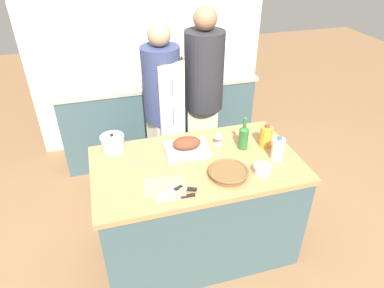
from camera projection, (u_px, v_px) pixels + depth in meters
ground_plane at (196, 244)px, 2.96m from camera, size 12.00×12.00×0.00m
kitchen_island at (196, 207)px, 2.72m from camera, size 1.51×0.87×0.87m
back_counter at (158, 115)px, 3.97m from camera, size 2.18×0.60×0.92m
back_wall at (148, 37)px, 3.81m from camera, size 2.68×0.10×2.55m
roasting_pan at (187, 147)px, 2.58m from camera, size 0.34×0.26×0.12m
wicker_basket at (228, 172)px, 2.35m from camera, size 0.28×0.28×0.05m
cutting_board at (164, 187)px, 2.24m from camera, size 0.30×0.24×0.02m
stock_pot at (113, 143)px, 2.59m from camera, size 0.18×0.18×0.15m
mixing_bowl at (262, 169)px, 2.37m from camera, size 0.13×0.13×0.06m
juice_jug at (266, 136)px, 2.63m from camera, size 0.10×0.10×0.18m
milk_jug at (278, 149)px, 2.48m from camera, size 0.09×0.09×0.19m
wine_bottle_green at (244, 136)px, 2.59m from camera, size 0.07×0.07×0.26m
wine_glass_left at (219, 135)px, 2.65m from camera, size 0.07×0.07×0.11m
knife_chef at (177, 198)px, 2.16m from camera, size 0.25×0.04×0.01m
knife_paring at (172, 191)px, 2.19m from camera, size 0.17×0.09×0.01m
knife_bread at (185, 188)px, 2.21m from camera, size 0.16×0.10×0.01m
stand_mixer at (220, 61)px, 3.76m from camera, size 0.18×0.14×0.34m
condiment_bottle_tall at (182, 66)px, 3.76m from camera, size 0.05×0.05×0.21m
condiment_bottle_short at (194, 71)px, 3.68m from camera, size 0.07×0.07×0.18m
person_cook_aproned at (163, 107)px, 3.11m from camera, size 0.35×0.37×1.68m
person_cook_guest at (204, 94)px, 3.22m from camera, size 0.36×0.36×1.78m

